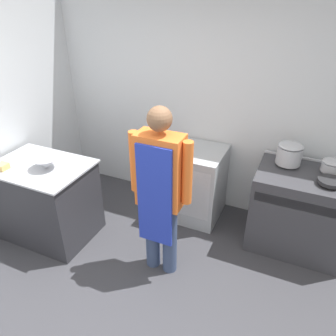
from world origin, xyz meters
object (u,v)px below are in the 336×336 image
stove (300,210)px  fridge_unit (197,184)px  mixing_bowl (46,163)px  saute_pan (330,181)px  plastic_tub (2,166)px  stock_pot (289,154)px  sauce_pot (332,166)px  person_cook (160,187)px

stove → fridge_unit: bearing=176.9°
mixing_bowl → saute_pan: (2.66, 0.84, -0.02)m
fridge_unit → plastic_tub: plastic_tub is taller
fridge_unit → stock_pot: size_ratio=3.49×
mixing_bowl → stove: bearing=21.4°
fridge_unit → saute_pan: (1.37, -0.18, 0.48)m
stove → plastic_tub: (-2.86, -1.16, 0.47)m
mixing_bowl → sauce_pot: 2.87m
plastic_tub → sauce_pot: 3.31m
sauce_pot → stove: bearing=-147.4°
fridge_unit → person_cook: (-0.01, -0.99, 0.52)m
sauce_pot → saute_pan: bearing=-90.0°
plastic_tub → sauce_pot: size_ratio=0.54×
stock_pot → saute_pan: stock_pot is taller
plastic_tub → saute_pan: 3.22m
stove → saute_pan: size_ratio=4.20×
stove → mixing_bowl: (-2.46, -0.96, 0.50)m
person_cook → saute_pan: bearing=30.0°
person_cook → mixing_bowl: 1.27m
plastic_tub → saute_pan: size_ratio=0.45×
stove → sauce_pot: sauce_pot is taller
saute_pan → fridge_unit: bearing=172.3°
stove → plastic_tub: plastic_tub is taller
plastic_tub → saute_pan: plastic_tub is taller
person_cook → stock_pot: (0.98, 1.05, 0.05)m
fridge_unit → mixing_bowl: (-1.29, -1.03, 0.51)m
stove → plastic_tub: 3.12m
stock_pot → stove: bearing=-29.6°
stove → mixing_bowl: 2.69m
plastic_tub → stock_pot: bearing=25.9°
mixing_bowl → saute_pan: 2.79m
person_cook → stove: bearing=37.7°
stock_pot → mixing_bowl: bearing=-154.2°
saute_pan → sauce_pot: sauce_pot is taller
mixing_bowl → plastic_tub: mixing_bowl is taller
person_cook → saute_pan: person_cook is taller
plastic_tub → mixing_bowl: bearing=26.5°
stove → sauce_pot: 0.57m
stove → saute_pan: 0.53m
stock_pot → saute_pan: bearing=-30.8°
saute_pan → plastic_tub: bearing=-161.2°
person_cook → sauce_pot: (1.39, 1.05, 0.00)m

